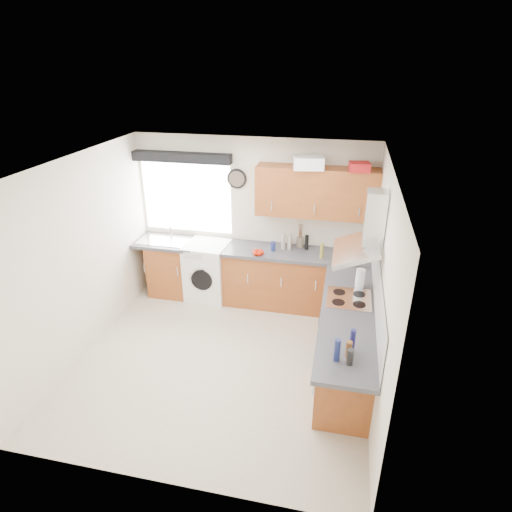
% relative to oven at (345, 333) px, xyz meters
% --- Properties ---
extents(ground_plane, '(3.60, 3.60, 0.00)m').
position_rel_oven_xyz_m(ground_plane, '(-1.50, -0.30, -0.42)').
color(ground_plane, beige).
extents(ceiling, '(3.60, 3.60, 0.02)m').
position_rel_oven_xyz_m(ceiling, '(-1.50, -0.30, 2.08)').
color(ceiling, white).
rests_on(ceiling, wall_back).
extents(wall_back, '(3.60, 0.02, 2.50)m').
position_rel_oven_xyz_m(wall_back, '(-1.50, 1.50, 0.82)').
color(wall_back, silver).
rests_on(wall_back, ground_plane).
extents(wall_front, '(3.60, 0.02, 2.50)m').
position_rel_oven_xyz_m(wall_front, '(-1.50, -2.10, 0.82)').
color(wall_front, silver).
rests_on(wall_front, ground_plane).
extents(wall_left, '(0.02, 3.60, 2.50)m').
position_rel_oven_xyz_m(wall_left, '(-3.30, -0.30, 0.82)').
color(wall_left, silver).
rests_on(wall_left, ground_plane).
extents(wall_right, '(0.02, 3.60, 2.50)m').
position_rel_oven_xyz_m(wall_right, '(0.30, -0.30, 0.82)').
color(wall_right, silver).
rests_on(wall_right, ground_plane).
extents(window, '(1.40, 0.02, 1.10)m').
position_rel_oven_xyz_m(window, '(-2.55, 1.49, 1.12)').
color(window, white).
rests_on(window, wall_back).
extents(window_blind, '(1.50, 0.18, 0.14)m').
position_rel_oven_xyz_m(window_blind, '(-2.55, 1.40, 1.76)').
color(window_blind, black).
rests_on(window_blind, wall_back).
extents(splashback, '(0.01, 3.00, 0.54)m').
position_rel_oven_xyz_m(splashback, '(0.29, 0.00, 0.75)').
color(splashback, white).
rests_on(splashback, wall_right).
extents(base_cab_back, '(3.00, 0.58, 0.86)m').
position_rel_oven_xyz_m(base_cab_back, '(-1.60, 1.21, 0.01)').
color(base_cab_back, brown).
rests_on(base_cab_back, ground_plane).
extents(base_cab_corner, '(0.60, 0.60, 0.86)m').
position_rel_oven_xyz_m(base_cab_corner, '(0.00, 1.20, 0.01)').
color(base_cab_corner, brown).
rests_on(base_cab_corner, ground_plane).
extents(base_cab_right, '(0.58, 2.10, 0.86)m').
position_rel_oven_xyz_m(base_cab_right, '(0.01, -0.15, 0.01)').
color(base_cab_right, brown).
rests_on(base_cab_right, ground_plane).
extents(worktop_back, '(3.60, 0.62, 0.05)m').
position_rel_oven_xyz_m(worktop_back, '(-1.50, 1.20, 0.46)').
color(worktop_back, '#37363C').
rests_on(worktop_back, base_cab_back).
extents(worktop_right, '(0.62, 2.42, 0.05)m').
position_rel_oven_xyz_m(worktop_right, '(0.00, -0.30, 0.46)').
color(worktop_right, '#37363C').
rests_on(worktop_right, base_cab_right).
extents(sink, '(0.84, 0.46, 0.10)m').
position_rel_oven_xyz_m(sink, '(-2.83, 1.20, 0.52)').
color(sink, silver).
rests_on(sink, worktop_back).
extents(oven, '(0.56, 0.58, 0.85)m').
position_rel_oven_xyz_m(oven, '(0.00, 0.00, 0.00)').
color(oven, black).
rests_on(oven, ground_plane).
extents(hob_plate, '(0.52, 0.52, 0.01)m').
position_rel_oven_xyz_m(hob_plate, '(0.00, 0.00, 0.49)').
color(hob_plate, silver).
rests_on(hob_plate, worktop_right).
extents(extractor_hood, '(0.52, 0.78, 0.66)m').
position_rel_oven_xyz_m(extractor_hood, '(0.10, -0.00, 1.34)').
color(extractor_hood, silver).
rests_on(extractor_hood, wall_right).
extents(upper_cabinets, '(1.70, 0.35, 0.70)m').
position_rel_oven_xyz_m(upper_cabinets, '(-0.55, 1.32, 1.38)').
color(upper_cabinets, brown).
rests_on(upper_cabinets, wall_back).
extents(washing_machine, '(0.67, 0.65, 0.92)m').
position_rel_oven_xyz_m(washing_machine, '(-2.16, 1.18, 0.04)').
color(washing_machine, white).
rests_on(washing_machine, ground_plane).
extents(wall_clock, '(0.30, 0.04, 0.30)m').
position_rel_oven_xyz_m(wall_clock, '(-1.74, 1.46, 1.46)').
color(wall_clock, black).
rests_on(wall_clock, wall_back).
extents(casserole, '(0.44, 0.35, 0.17)m').
position_rel_oven_xyz_m(casserole, '(-0.67, 1.22, 1.81)').
color(casserole, white).
rests_on(casserole, upper_cabinets).
extents(storage_box, '(0.29, 0.25, 0.12)m').
position_rel_oven_xyz_m(storage_box, '(-0.00, 1.22, 1.78)').
color(storage_box, red).
rests_on(storage_box, upper_cabinets).
extents(utensil_pot, '(0.13, 0.13, 0.15)m').
position_rel_oven_xyz_m(utensil_pot, '(-0.76, 1.40, 0.56)').
color(utensil_pot, '#736353').
rests_on(utensil_pot, worktop_back).
extents(kitchen_roll, '(0.11, 0.11, 0.24)m').
position_rel_oven_xyz_m(kitchen_roll, '(0.12, 0.33, 0.61)').
color(kitchen_roll, white).
rests_on(kitchen_roll, worktop_right).
extents(tomato_cluster, '(0.19, 0.19, 0.07)m').
position_rel_oven_xyz_m(tomato_cluster, '(-1.32, 1.00, 0.52)').
color(tomato_cluster, '#BD1A05').
rests_on(tomato_cluster, worktop_back).
extents(jar_0, '(0.07, 0.07, 0.14)m').
position_rel_oven_xyz_m(jar_0, '(-1.13, 1.18, 0.55)').
color(jar_0, navy).
rests_on(jar_0, worktop_back).
extents(jar_1, '(0.08, 0.08, 0.14)m').
position_rel_oven_xyz_m(jar_1, '(-0.90, 1.34, 0.56)').
color(jar_1, maroon).
rests_on(jar_1, worktop_back).
extents(jar_2, '(0.06, 0.06, 0.25)m').
position_rel_oven_xyz_m(jar_2, '(-0.99, 1.27, 0.61)').
color(jar_2, '#A8998F').
rests_on(jar_2, worktop_back).
extents(jar_3, '(0.05, 0.05, 0.22)m').
position_rel_oven_xyz_m(jar_3, '(-0.41, 1.07, 0.60)').
color(jar_3, olive).
rests_on(jar_3, worktop_back).
extents(jar_4, '(0.05, 0.05, 0.23)m').
position_rel_oven_xyz_m(jar_4, '(-0.65, 1.33, 0.60)').
color(jar_4, black).
rests_on(jar_4, worktop_back).
extents(jar_5, '(0.06, 0.06, 0.24)m').
position_rel_oven_xyz_m(jar_5, '(-0.90, 1.27, 0.60)').
color(jar_5, '#9D9386').
rests_on(jar_5, worktop_back).
extents(bottle_0, '(0.06, 0.06, 0.16)m').
position_rel_oven_xyz_m(bottle_0, '(0.03, -1.20, 0.57)').
color(bottle_0, black).
rests_on(bottle_0, worktop_right).
extents(bottle_1, '(0.06, 0.06, 0.23)m').
position_rel_oven_xyz_m(bottle_1, '(-0.10, -1.16, 0.60)').
color(bottle_1, navy).
rests_on(bottle_1, worktop_right).
extents(bottle_2, '(0.06, 0.06, 0.18)m').
position_rel_oven_xyz_m(bottle_2, '(0.01, -1.09, 0.57)').
color(bottle_2, brown).
rests_on(bottle_2, worktop_right).
extents(bottle_3, '(0.05, 0.05, 0.25)m').
position_rel_oven_xyz_m(bottle_3, '(0.04, -1.00, 0.61)').
color(bottle_3, '#16154A').
rests_on(bottle_3, worktop_right).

